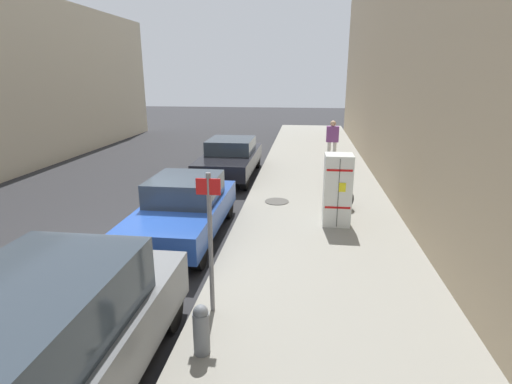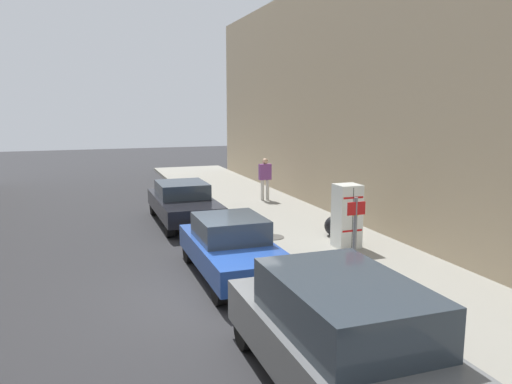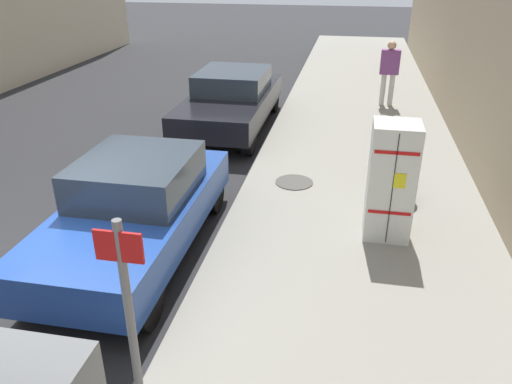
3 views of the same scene
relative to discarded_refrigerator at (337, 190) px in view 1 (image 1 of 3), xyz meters
name	(u,v)px [view 1 (image 1 of 3)]	position (x,y,z in m)	size (l,w,h in m)	color
ground_plane	(134,252)	(4.46, 1.91, -1.03)	(80.00, 80.00, 0.00)	#28282B
sidewalk_slab	(322,259)	(0.39, 1.91, -0.95)	(4.23, 44.00, 0.15)	gray
discarded_refrigerator	(337,190)	(0.00, 0.00, 0.00)	(0.66, 0.64, 1.75)	silver
manhole_cover	(277,201)	(1.58, -1.60, -0.87)	(0.70, 0.70, 0.02)	#47443F
street_sign_post	(210,236)	(2.18, 4.10, 0.38)	(0.36, 0.07, 2.23)	slate
fire_hydrant	(201,329)	(2.09, 5.10, -0.51)	(0.22, 0.22, 0.72)	slate
trash_bag	(343,198)	(-0.27, -1.19, -0.58)	(0.60, 0.60, 0.60)	black
pedestrian_standing_near	(332,138)	(-0.30, -7.32, 0.15)	(0.51, 0.23, 1.75)	beige
parked_sedan_dark	(230,157)	(3.58, -5.00, -0.29)	(1.86, 4.62, 1.41)	black
parked_hatchback_blue	(184,208)	(3.58, 0.92, -0.31)	(1.74, 4.15, 1.43)	#23479E
parked_suv_gray	(36,355)	(3.58, 6.24, -0.15)	(1.91, 4.77, 1.72)	slate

